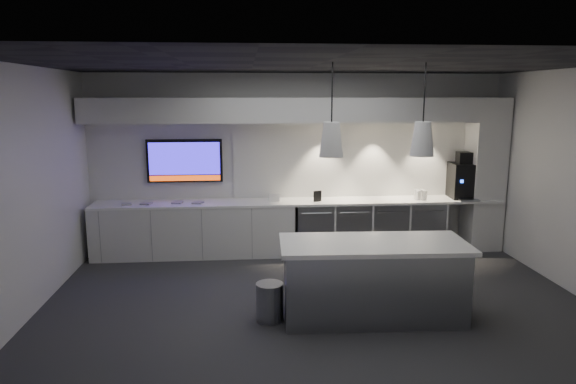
{
  "coord_description": "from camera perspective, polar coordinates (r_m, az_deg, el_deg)",
  "views": [
    {
      "loc": [
        -0.89,
        -6.18,
        2.65
      ],
      "look_at": [
        -0.28,
        1.1,
        1.26
      ],
      "focal_mm": 32.0,
      "sensor_mm": 36.0,
      "label": 1
    }
  ],
  "objects": [
    {
      "name": "wall_tv",
      "position": [
        8.76,
        -11.4,
        3.42
      ],
      "size": [
        1.25,
        0.07,
        0.72
      ],
      "color": "black",
      "rests_on": "wall_back"
    },
    {
      "name": "floor",
      "position": [
        6.79,
        3.19,
        -12.22
      ],
      "size": [
        7.0,
        7.0,
        0.0
      ],
      "primitive_type": "plane",
      "color": "#2F2E31",
      "rests_on": "ground"
    },
    {
      "name": "ceiling",
      "position": [
        6.26,
        3.48,
        13.97
      ],
      "size": [
        7.0,
        7.0,
        0.0
      ],
      "primitive_type": "plane",
      "rotation": [
        3.14,
        0.0,
        0.0
      ],
      "color": "black",
      "rests_on": "wall_back"
    },
    {
      "name": "tray_a",
      "position": [
        8.68,
        -17.51,
        -1.27
      ],
      "size": [
        0.2,
        0.2,
        0.02
      ],
      "primitive_type": "cube",
      "rotation": [
        0.0,
        0.0,
        0.26
      ],
      "color": "gray",
      "rests_on": "back_counter"
    },
    {
      "name": "tray_b",
      "position": [
        8.62,
        -15.48,
        -1.23
      ],
      "size": [
        0.19,
        0.19,
        0.02
      ],
      "primitive_type": "cube",
      "rotation": [
        0.0,
        0.0,
        -0.24
      ],
      "color": "gray",
      "rests_on": "back_counter"
    },
    {
      "name": "column",
      "position": [
        9.42,
        20.99,
        1.83
      ],
      "size": [
        0.55,
        0.55,
        2.6
      ],
      "primitive_type": "cube",
      "color": "silver",
      "rests_on": "floor"
    },
    {
      "name": "fridge_unit_c",
      "position": [
        8.98,
        10.89,
        -3.76
      ],
      "size": [
        0.6,
        0.61,
        0.85
      ],
      "primitive_type": "cube",
      "color": "gray",
      "rests_on": "floor"
    },
    {
      "name": "tray_c",
      "position": [
        8.58,
        -12.18,
        -1.14
      ],
      "size": [
        0.19,
        0.19,
        0.02
      ],
      "primitive_type": "cube",
      "rotation": [
        0.0,
        0.0,
        -0.2
      ],
      "color": "gray",
      "rests_on": "back_counter"
    },
    {
      "name": "coffee_machine",
      "position": [
        9.28,
        18.9,
        1.37
      ],
      "size": [
        0.47,
        0.63,
        0.79
      ],
      "rotation": [
        0.0,
        0.0,
        -0.07
      ],
      "color": "black",
      "rests_on": "back_counter"
    },
    {
      "name": "pendant_left",
      "position": [
        5.83,
        4.84,
        5.86
      ],
      "size": [
        0.27,
        0.27,
        1.09
      ],
      "color": "silver",
      "rests_on": "ceiling"
    },
    {
      "name": "backsplash",
      "position": [
        8.98,
        8.71,
        3.63
      ],
      "size": [
        4.6,
        0.03,
        1.3
      ],
      "primitive_type": "cube",
      "color": "silver",
      "rests_on": "wall_back"
    },
    {
      "name": "cup_cluster",
      "position": [
        8.97,
        14.51,
        -0.3
      ],
      "size": [
        0.18,
        0.18,
        0.16
      ],
      "primitive_type": null,
      "color": "white",
      "rests_on": "back_counter"
    },
    {
      "name": "wall_left",
      "position": [
        6.81,
        -27.26,
        -0.14
      ],
      "size": [
        0.0,
        7.0,
        7.0
      ],
      "primitive_type": "plane",
      "rotation": [
        1.57,
        0.0,
        1.57
      ],
      "color": "silver",
      "rests_on": "floor"
    },
    {
      "name": "fridge_unit_b",
      "position": [
        8.83,
        6.94,
        -3.89
      ],
      "size": [
        0.6,
        0.61,
        0.85
      ],
      "primitive_type": "cube",
      "color": "gray",
      "rests_on": "floor"
    },
    {
      "name": "pendant_right",
      "position": [
        6.09,
        14.7,
        5.76
      ],
      "size": [
        0.27,
        0.27,
        1.09
      ],
      "color": "silver",
      "rests_on": "ceiling"
    },
    {
      "name": "sign_white",
      "position": [
        8.5,
        -1.54,
        -0.62
      ],
      "size": [
        0.18,
        0.03,
        0.14
      ],
      "primitive_type": "cube",
      "rotation": [
        0.0,
        0.0,
        0.08
      ],
      "color": "white",
      "rests_on": "back_counter"
    },
    {
      "name": "island",
      "position": [
        6.3,
        9.39,
        -9.57
      ],
      "size": [
        2.24,
        1.03,
        0.94
      ],
      "rotation": [
        0.0,
        0.0,
        -0.04
      ],
      "color": "gray",
      "rests_on": "floor"
    },
    {
      "name": "bin",
      "position": [
        6.22,
        -2.04,
        -12.11
      ],
      "size": [
        0.36,
        0.36,
        0.46
      ],
      "primitive_type": "cylinder",
      "rotation": [
        0.0,
        0.0,
        0.12
      ],
      "color": "gray",
      "rests_on": "floor"
    },
    {
      "name": "wall_front",
      "position": [
        3.96,
        8.43,
        -6.22
      ],
      "size": [
        7.0,
        0.0,
        7.0
      ],
      "primitive_type": "plane",
      "rotation": [
        -1.57,
        0.0,
        0.0
      ],
      "color": "silver",
      "rests_on": "floor"
    },
    {
      "name": "wall_back",
      "position": [
        8.8,
        1.04,
        3.28
      ],
      "size": [
        7.0,
        0.0,
        7.0
      ],
      "primitive_type": "plane",
      "rotation": [
        1.57,
        0.0,
        0.0
      ],
      "color": "silver",
      "rests_on": "floor"
    },
    {
      "name": "fridge_unit_d",
      "position": [
        9.16,
        14.69,
        -3.63
      ],
      "size": [
        0.6,
        0.61,
        0.85
      ],
      "primitive_type": "cube",
      "color": "gray",
      "rests_on": "floor"
    },
    {
      "name": "fridge_unit_a",
      "position": [
        8.72,
        2.87,
        -4.0
      ],
      "size": [
        0.6,
        0.61,
        0.85
      ],
      "primitive_type": "cube",
      "color": "gray",
      "rests_on": "floor"
    },
    {
      "name": "back_counter",
      "position": [
        8.59,
        1.25,
        -1.11
      ],
      "size": [
        6.8,
        0.65,
        0.04
      ],
      "primitive_type": "cube",
      "color": "white",
      "rests_on": "left_base_cabinets"
    },
    {
      "name": "soffit",
      "position": [
        8.43,
        1.27,
        9.09
      ],
      "size": [
        6.9,
        0.6,
        0.4
      ],
      "primitive_type": "cube",
      "color": "silver",
      "rests_on": "wall_back"
    },
    {
      "name": "tray_d",
      "position": [
        8.5,
        -9.99,
        -1.17
      ],
      "size": [
        0.2,
        0.2,
        0.02
      ],
      "primitive_type": "cube",
      "rotation": [
        0.0,
        0.0,
        -0.28
      ],
      "color": "gray",
      "rests_on": "back_counter"
    },
    {
      "name": "left_base_cabinets",
      "position": [
        8.69,
        -10.35,
        -4.19
      ],
      "size": [
        3.3,
        0.63,
        0.86
      ],
      "primitive_type": "cube",
      "color": "silver",
      "rests_on": "floor"
    },
    {
      "name": "sign_black",
      "position": [
        8.52,
        3.29,
        -0.46
      ],
      "size": [
        0.14,
        0.06,
        0.18
      ],
      "primitive_type": "cube",
      "rotation": [
        0.0,
        0.0,
        0.32
      ],
      "color": "black",
      "rests_on": "back_counter"
    }
  ]
}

